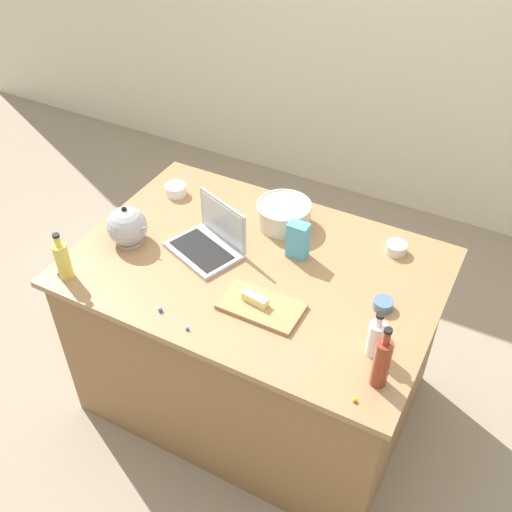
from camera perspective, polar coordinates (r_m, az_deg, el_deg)
ground_plane at (r=3.22m, az=0.00°, el=-12.94°), size 12.00×12.00×0.00m
wall_back at (r=4.07m, az=14.71°, el=20.82°), size 8.00×0.10×2.60m
island_counter at (r=2.87m, az=0.00°, el=-7.58°), size 1.56×1.07×0.90m
laptop at (r=2.62m, az=-4.43°, el=1.49°), size 0.37×0.32×0.22m
mixing_bowl_large at (r=2.75m, az=2.68°, el=4.09°), size 0.26×0.26×0.11m
bottle_oil at (r=2.57m, az=-18.00°, el=-0.37°), size 0.06×0.06×0.23m
bottle_vinegar at (r=2.20m, az=11.40°, el=-7.67°), size 0.06×0.06×0.20m
bottle_soy at (r=2.09m, az=11.93°, el=-9.89°), size 0.06×0.06×0.27m
kettle at (r=2.70m, az=-12.21°, el=2.75°), size 0.21×0.18×0.20m
cutting_board at (r=2.36m, az=0.51°, el=-4.82°), size 0.33×0.18×0.02m
butter_stick_left at (r=2.35m, az=-0.10°, el=-4.13°), size 0.11×0.05×0.04m
ramekin_small at (r=2.68m, az=13.26°, el=0.75°), size 0.09×0.09×0.05m
ramekin_medium at (r=2.99m, az=-7.68°, el=6.29°), size 0.10×0.10×0.05m
ramekin_wide at (r=2.41m, az=12.07°, el=-4.55°), size 0.08×0.08×0.04m
candy_bag at (r=2.56m, az=4.02°, el=1.52°), size 0.09×0.06×0.17m
candy_0 at (r=2.30m, az=-6.58°, el=-6.92°), size 0.01×0.01×0.01m
candy_1 at (r=2.38m, az=-9.13°, el=-5.10°), size 0.02×0.02×0.02m
candy_2 at (r=2.10m, az=9.43°, el=-13.40°), size 0.02×0.02×0.02m
candy_4 at (r=2.63m, az=-18.27°, el=-1.64°), size 0.02×0.02×0.02m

